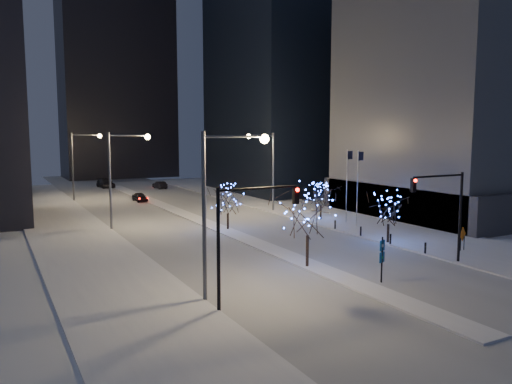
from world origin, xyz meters
TOP-DOWN VIEW (x-y plane):
  - ground at (0.00, 0.00)m, footprint 160.00×160.00m
  - road at (0.00, 35.00)m, footprint 20.00×130.00m
  - median at (0.00, 30.00)m, footprint 2.00×80.00m
  - east_sidewalk at (15.00, 20.00)m, footprint 10.00×90.00m
  - west_sidewalk at (-14.00, 20.00)m, footprint 8.00×90.00m
  - midrise_block at (34.00, 18.00)m, footprint 30.00×22.00m
  - plinth at (34.00, 18.00)m, footprint 30.00×24.00m
  - horizon_block at (6.00, 92.00)m, footprint 24.00×14.00m
  - street_lamp_w_near at (-8.94, 2.00)m, footprint 4.40×0.56m
  - street_lamp_w_mid at (-8.94, 27.00)m, footprint 4.40×0.56m
  - street_lamp_w_far at (-8.94, 52.00)m, footprint 4.40×0.56m
  - street_lamp_east at (10.08, 30.00)m, footprint 3.90×0.56m
  - traffic_signal_west at (-8.44, -0.00)m, footprint 5.26×0.43m
  - traffic_signal_east at (8.94, 1.00)m, footprint 5.26×0.43m
  - flagpoles at (13.37, 17.25)m, footprint 1.35×2.60m
  - bollards at (10.20, 10.00)m, footprint 0.16×12.16m
  - car_near at (-1.50, 47.30)m, footprint 1.68×3.88m
  - car_mid at (6.33, 62.65)m, footprint 1.70×4.06m
  - car_far at (-1.96, 68.91)m, footprint 2.73×5.77m
  - holiday_tree_median_near at (-0.50, 5.32)m, footprint 5.15×5.15m
  - holiday_tree_median_far at (0.50, 21.22)m, footprint 4.20×4.20m
  - holiday_tree_plaza_near at (10.50, 8.65)m, footprint 4.78×4.78m
  - holiday_tree_plaza_far at (12.38, 21.57)m, footprint 3.72×3.72m
  - wayfinding_sign at (1.79, -0.06)m, footprint 0.54×0.24m
  - construction_sign at (13.79, 3.34)m, footprint 1.14×0.42m

SIDE VIEW (x-z plane):
  - ground at x=0.00m, z-range 0.00..0.00m
  - road at x=0.00m, z-range 0.00..0.02m
  - median at x=0.00m, z-range 0.00..0.15m
  - east_sidewalk at x=15.00m, z-range 0.00..0.15m
  - west_sidewalk at x=-14.00m, z-range 0.00..0.15m
  - bollards at x=10.20m, z-range 0.15..1.05m
  - car_near at x=-1.50m, z-range 0.00..1.30m
  - car_mid at x=6.33m, z-range 0.00..1.31m
  - car_far at x=-1.96m, z-range 0.00..1.62m
  - construction_sign at x=13.79m, z-range 0.35..2.31m
  - wayfinding_sign at x=1.79m, z-range 0.35..3.45m
  - plinth at x=34.00m, z-range 0.00..4.00m
  - holiday_tree_plaza_far at x=12.38m, z-range 0.82..5.24m
  - holiday_tree_plaza_near at x=10.50m, z-range 0.84..5.47m
  - holiday_tree_median_far at x=0.50m, z-range 0.81..5.59m
  - holiday_tree_median_near at x=-0.50m, z-range 1.13..7.05m
  - traffic_signal_west at x=-8.44m, z-range 1.26..8.26m
  - traffic_signal_east at x=8.94m, z-range 1.26..8.26m
  - flagpoles at x=13.37m, z-range 0.80..8.80m
  - street_lamp_east at x=10.08m, z-range 1.45..11.45m
  - street_lamp_w_near at x=-8.94m, z-range 1.50..11.50m
  - street_lamp_w_mid at x=-8.94m, z-range 1.50..11.50m
  - street_lamp_w_far at x=-8.94m, z-range 1.50..11.50m
  - midrise_block at x=34.00m, z-range 0.00..30.00m
  - horizon_block at x=6.00m, z-range 0.00..42.00m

